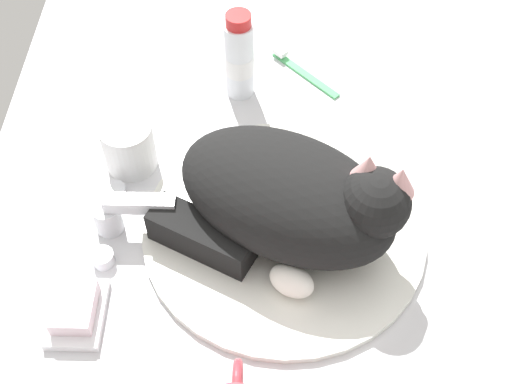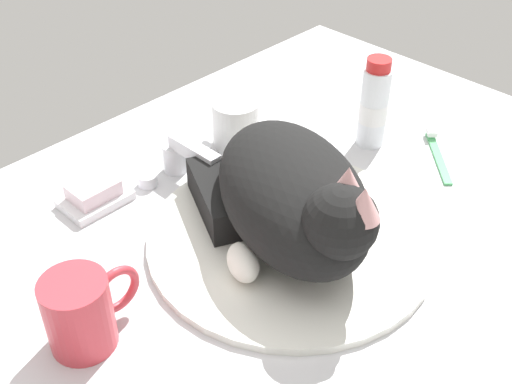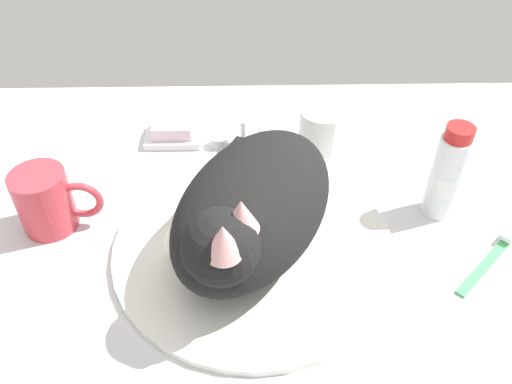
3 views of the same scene
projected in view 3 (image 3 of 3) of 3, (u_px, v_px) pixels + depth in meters
The scene contains 10 objects.
ground_plane at pixel (254, 256), 70.31cm from camera, with size 110.00×82.50×3.00cm, color silver.
sink_basin at pixel (254, 246), 68.96cm from camera, with size 36.48×36.48×1.07cm, color silver.
faucet at pixel (252, 136), 83.20cm from camera, with size 13.24×10.79×6.40cm.
cat at pixel (249, 209), 63.53cm from camera, with size 27.32×33.44×15.68cm.
coffee_mug at pixel (47, 201), 69.67cm from camera, with size 11.39×7.22×8.83cm.
rinse_cup at pixel (322, 131), 82.79cm from camera, with size 7.10×7.10×7.38cm.
soap_dish at pixel (173, 136), 86.89cm from camera, with size 9.00×6.40×1.20cm, color white.
soap_bar at pixel (172, 128), 85.76cm from camera, with size 6.32×4.75×2.18cm, color silver.
toothpaste_bottle at pixel (447, 174), 70.19cm from camera, with size 4.33×4.33×14.29cm.
toothbrush at pixel (491, 258), 67.37cm from camera, with size 10.75×10.44×1.60cm.
Camera 3 is at (-0.71, -46.62, 51.82)cm, focal length 37.12 mm.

